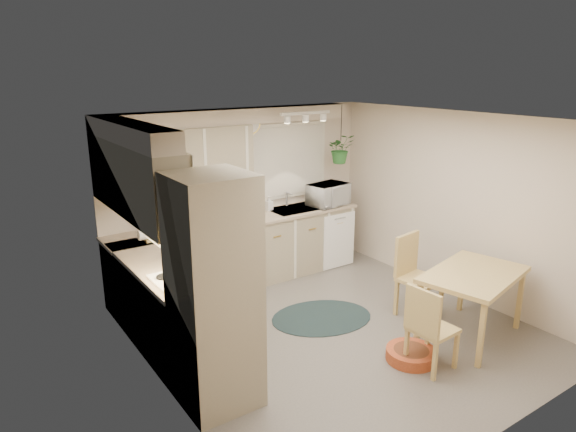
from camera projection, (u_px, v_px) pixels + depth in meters
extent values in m
plane|color=#69635C|center=(335.00, 331.00, 5.89)|extent=(4.20, 4.20, 0.00)
plane|color=white|center=(340.00, 120.00, 5.22)|extent=(4.20, 4.20, 0.00)
cube|color=beige|center=(242.00, 194.00, 7.22)|extent=(4.00, 0.04, 2.40)
cube|color=beige|center=(515.00, 302.00, 3.89)|extent=(4.00, 0.04, 2.40)
cube|color=beige|center=(160.00, 272.00, 4.47)|extent=(0.04, 4.20, 2.40)
cube|color=beige|center=(456.00, 205.00, 6.64)|extent=(0.04, 4.20, 2.40)
cube|color=tan|center=(162.00, 305.00, 5.53)|extent=(0.60, 1.85, 0.90)
cube|color=tan|center=(241.00, 253.00, 7.08)|extent=(3.60, 0.60, 0.90)
cube|color=tan|center=(160.00, 264.00, 5.41)|extent=(0.64, 1.89, 0.04)
cube|color=tan|center=(241.00, 221.00, 6.94)|extent=(3.64, 0.64, 0.04)
cube|color=tan|center=(214.00, 294.00, 4.39)|extent=(0.65, 0.65, 2.10)
cube|color=white|center=(246.00, 285.00, 4.56)|extent=(0.02, 0.56, 0.58)
cube|color=tan|center=(136.00, 179.00, 5.18)|extent=(0.35, 2.00, 0.75)
cube|color=tan|center=(177.00, 159.00, 6.36)|extent=(2.00, 0.35, 0.75)
cube|color=beige|center=(130.00, 132.00, 5.04)|extent=(0.30, 2.00, 0.20)
cube|color=beige|center=(232.00, 116.00, 6.68)|extent=(3.60, 0.30, 0.20)
cube|color=white|center=(183.00, 279.00, 4.95)|extent=(0.52, 0.58, 0.02)
cube|color=white|center=(178.00, 235.00, 4.81)|extent=(0.40, 0.60, 0.14)
cube|color=beige|center=(284.00, 161.00, 7.46)|extent=(1.40, 0.02, 1.00)
cube|color=beige|center=(284.00, 161.00, 7.47)|extent=(1.50, 0.02, 1.10)
cube|color=#9C9FA3|center=(294.00, 212.00, 7.44)|extent=(0.70, 0.48, 0.10)
cube|color=white|center=(339.00, 241.00, 7.66)|extent=(0.58, 0.02, 0.83)
cube|color=white|center=(306.00, 113.00, 6.85)|extent=(0.80, 0.04, 0.04)
cylinder|color=#ECD353|center=(251.00, 123.00, 7.00)|extent=(0.30, 0.03, 0.30)
cube|color=tan|center=(471.00, 304.00, 5.70)|extent=(1.37, 1.07, 0.76)
cube|color=tan|center=(433.00, 327.00, 5.07)|extent=(0.44, 0.44, 0.90)
cube|color=tan|center=(420.00, 277.00, 6.14)|extent=(0.53, 0.53, 1.00)
ellipsoid|color=black|center=(322.00, 317.00, 6.21)|extent=(1.44, 1.24, 0.01)
cylinder|color=#B84E24|center=(411.00, 355.00, 5.30)|extent=(0.68, 0.68, 0.12)
imported|color=white|center=(328.00, 192.00, 7.59)|extent=(0.63, 0.42, 0.40)
imported|color=white|center=(269.00, 207.00, 7.35)|extent=(0.13, 0.22, 0.10)
imported|color=#265F26|center=(341.00, 152.00, 7.55)|extent=(0.52, 0.54, 0.34)
cube|color=black|center=(180.00, 217.00, 6.43)|extent=(0.23, 0.27, 0.34)
cube|color=#9C9FA3|center=(202.00, 219.00, 6.64)|extent=(0.30, 0.21, 0.17)
cube|color=tan|center=(219.00, 214.00, 6.79)|extent=(0.10, 0.10, 0.22)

